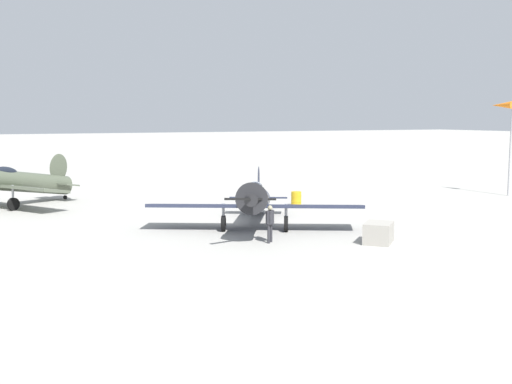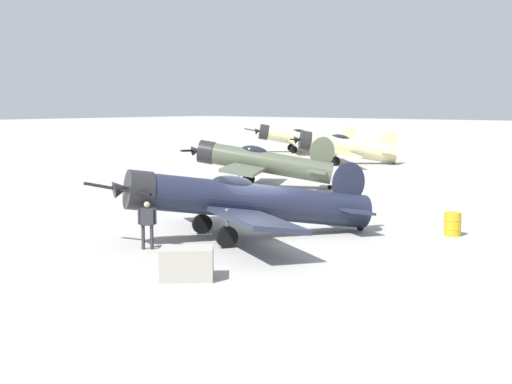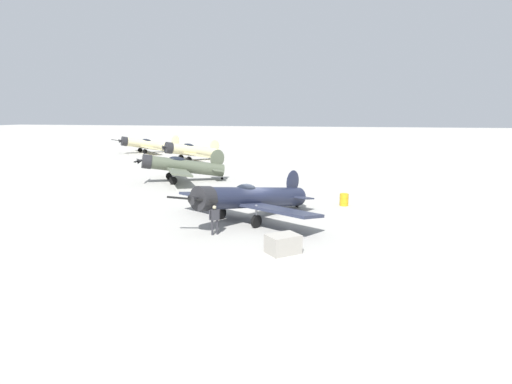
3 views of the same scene
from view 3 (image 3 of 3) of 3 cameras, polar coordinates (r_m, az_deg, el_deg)
ground_plane at (r=28.37m, az=-0.00°, el=-3.58°), size 400.00×400.00×0.00m
airplane_foreground at (r=27.67m, az=-0.73°, el=-0.83°), size 10.57×9.84×2.95m
airplane_mid_apron at (r=43.93m, az=-10.16°, el=3.48°), size 8.55×9.78×3.34m
airplane_far_line at (r=63.65m, az=-8.81°, el=5.52°), size 9.89×10.31×3.06m
airplane_outer_stand at (r=78.14m, az=-14.19°, el=6.16°), size 10.26×10.30×3.45m
ground_crew_mechanic at (r=24.48m, az=-5.61°, el=-3.39°), size 0.53×0.49×1.74m
equipment_crate at (r=21.43m, az=3.68°, el=-7.00°), size 1.95×1.93×0.95m
fuel_drum at (r=32.84m, az=11.80°, el=-1.02°), size 0.69×0.69×0.93m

